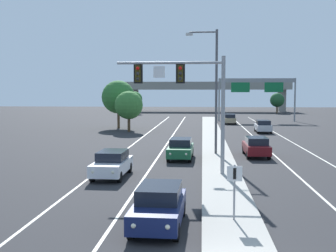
% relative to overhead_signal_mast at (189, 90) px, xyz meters
% --- Properties ---
extents(median_island, '(2.40, 110.00, 0.15)m').
position_rel_overhead_signal_mast_xyz_m(median_island, '(2.04, 3.29, -5.23)').
color(median_island, '#9E9B93').
rests_on(median_island, ground).
extents(lane_stripe_oncoming_center, '(0.14, 100.00, 0.01)m').
position_rel_overhead_signal_mast_xyz_m(lane_stripe_oncoming_center, '(-2.66, 10.29, -5.30)').
color(lane_stripe_oncoming_center, silver).
rests_on(lane_stripe_oncoming_center, ground).
extents(lane_stripe_receding_center, '(0.14, 100.00, 0.01)m').
position_rel_overhead_signal_mast_xyz_m(lane_stripe_receding_center, '(6.74, 10.29, -5.30)').
color(lane_stripe_receding_center, silver).
rests_on(lane_stripe_receding_center, ground).
extents(edge_stripe_left, '(0.14, 100.00, 0.01)m').
position_rel_overhead_signal_mast_xyz_m(edge_stripe_left, '(-5.96, 10.29, -5.30)').
color(edge_stripe_left, silver).
rests_on(edge_stripe_left, ground).
extents(edge_stripe_right, '(0.14, 100.00, 0.01)m').
position_rel_overhead_signal_mast_xyz_m(edge_stripe_right, '(10.04, 10.29, -5.30)').
color(edge_stripe_right, silver).
rests_on(edge_stripe_right, ground).
extents(overhead_signal_mast, '(6.64, 0.44, 7.20)m').
position_rel_overhead_signal_mast_xyz_m(overhead_signal_mast, '(0.00, 0.00, 0.00)').
color(overhead_signal_mast, gray).
rests_on(overhead_signal_mast, median_island).
extents(median_sign_post, '(0.60, 0.10, 2.20)m').
position_rel_overhead_signal_mast_xyz_m(median_sign_post, '(2.11, -9.39, -3.72)').
color(median_sign_post, gray).
rests_on(median_sign_post, median_island).
extents(street_lamp_median, '(2.58, 0.28, 10.00)m').
position_rel_overhead_signal_mast_xyz_m(street_lamp_median, '(1.73, 8.52, 0.49)').
color(street_lamp_median, '#4C4C51').
rests_on(street_lamp_median, median_island).
extents(car_oncoming_navy, '(1.92, 4.51, 1.58)m').
position_rel_overhead_signal_mast_xyz_m(car_oncoming_navy, '(-0.81, -9.99, -4.48)').
color(car_oncoming_navy, '#141E4C').
rests_on(car_oncoming_navy, ground).
extents(car_oncoming_white, '(1.89, 4.50, 1.58)m').
position_rel_overhead_signal_mast_xyz_m(car_oncoming_white, '(-4.65, -0.78, -4.48)').
color(car_oncoming_white, silver).
rests_on(car_oncoming_white, ground).
extents(car_oncoming_green, '(1.91, 4.51, 1.58)m').
position_rel_overhead_signal_mast_xyz_m(car_oncoming_green, '(-0.82, 6.37, -4.48)').
color(car_oncoming_green, '#195633').
rests_on(car_oncoming_green, ground).
extents(car_receding_darkred, '(1.86, 4.49, 1.58)m').
position_rel_overhead_signal_mast_xyz_m(car_receding_darkred, '(5.15, 8.09, -4.48)').
color(car_receding_darkred, '#5B0F14').
rests_on(car_receding_darkred, ground).
extents(car_receding_silver, '(1.88, 4.50, 1.58)m').
position_rel_overhead_signal_mast_xyz_m(car_receding_silver, '(8.49, 28.08, -4.48)').
color(car_receding_silver, '#B7B7BC').
rests_on(car_receding_silver, ground).
extents(car_receding_tan, '(1.93, 4.51, 1.58)m').
position_rel_overhead_signal_mast_xyz_m(car_receding_tan, '(5.25, 42.21, -4.48)').
color(car_receding_tan, tan).
rests_on(car_receding_tan, ground).
extents(highway_sign_gantry, '(13.28, 0.42, 7.50)m').
position_rel_overhead_signal_mast_xyz_m(highway_sign_gantry, '(10.24, 48.53, 0.86)').
color(highway_sign_gantry, gray).
rests_on(highway_sign_gantry, ground).
extents(overpass_bridge, '(42.40, 6.40, 7.65)m').
position_rel_overhead_signal_mast_xyz_m(overpass_bridge, '(2.04, 85.08, 0.48)').
color(overpass_bridge, gray).
rests_on(overpass_bridge, ground).
extents(tree_far_left_c, '(4.66, 4.66, 6.74)m').
position_rel_overhead_signal_mast_xyz_m(tree_far_left_c, '(-10.98, 32.86, -0.90)').
color(tree_far_left_c, '#4C3823').
rests_on(tree_far_left_c, ground).
extents(tree_far_right_a, '(3.33, 3.33, 4.82)m').
position_rel_overhead_signal_mast_xyz_m(tree_far_right_a, '(18.40, 75.48, -2.16)').
color(tree_far_right_a, '#4C3823').
rests_on(tree_far_right_a, ground).
extents(tree_far_left_b, '(3.58, 3.58, 5.18)m').
position_rel_overhead_signal_mast_xyz_m(tree_far_left_b, '(-14.75, 70.43, -1.93)').
color(tree_far_left_b, '#4C3823').
rests_on(tree_far_left_b, ground).
extents(tree_far_left_a, '(3.63, 3.63, 5.26)m').
position_rel_overhead_signal_mast_xyz_m(tree_far_left_a, '(-8.61, 27.81, -1.88)').
color(tree_far_left_a, '#4C3823').
rests_on(tree_far_left_a, ground).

